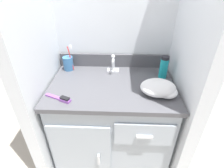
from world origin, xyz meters
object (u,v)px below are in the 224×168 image
Objects in this scene: toothbrush_cup at (68,63)px; shaving_cream_can at (164,67)px; hand_towel at (160,88)px; hairbrush at (61,99)px.

shaving_cream_can is at bearing -7.31° from toothbrush_cup.
hand_towel is at bearing -105.93° from shaving_cream_can.
hand_towel is (0.60, 0.09, 0.03)m from hairbrush.
shaving_cream_can is (0.72, -0.09, 0.03)m from toothbrush_cup.
toothbrush_cup is 0.91× the size of hand_towel.
hand_towel reaches higher than hairbrush.
toothbrush_cup is 0.72m from hand_towel.
shaving_cream_can reaches higher than hand_towel.
shaving_cream_can is 0.73m from hairbrush.
toothbrush_cup reaches higher than hand_towel.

